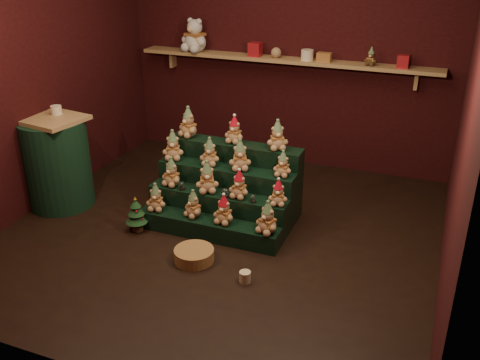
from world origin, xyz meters
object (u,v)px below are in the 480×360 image
at_px(brown_bear, 371,57).
at_px(white_bear, 195,31).
at_px(snow_globe_c, 253,199).
at_px(wicker_basket, 194,255).
at_px(snow_globe_b, 225,193).
at_px(side_table, 57,162).
at_px(mug_left, 187,257).
at_px(riser_tier_front, 208,228).
at_px(mug_right, 245,277).
at_px(mini_christmas_tree, 136,214).
at_px(snow_globe_a, 182,186).

bearing_deg(brown_bear, white_bear, -169.07).
relative_size(snow_globe_c, wicker_basket, 0.22).
distance_m(snow_globe_b, side_table, 1.85).
height_order(snow_globe_b, side_table, side_table).
bearing_deg(snow_globe_b, white_bear, 122.61).
distance_m(snow_globe_c, mug_left, 0.82).
relative_size(snow_globe_b, wicker_basket, 0.26).
xyz_separation_m(riser_tier_front, white_bear, (-1.05, 1.97, 1.48)).
bearing_deg(mug_left, side_table, 163.06).
relative_size(riser_tier_front, white_bear, 2.79).
bearing_deg(mug_right, riser_tier_front, 136.49).
xyz_separation_m(mini_christmas_tree, wicker_basket, (0.75, -0.28, -0.12)).
distance_m(mini_christmas_tree, mug_right, 1.35).
relative_size(snow_globe_c, brown_bear, 0.40).
height_order(mug_right, brown_bear, brown_bear).
height_order(wicker_basket, brown_bear, brown_bear).
height_order(white_bear, brown_bear, white_bear).
xyz_separation_m(mug_left, wicker_basket, (0.05, 0.05, 0.01)).
xyz_separation_m(wicker_basket, brown_bear, (1.02, 2.39, 1.36)).
height_order(snow_globe_a, snow_globe_b, snow_globe_b).
relative_size(riser_tier_front, side_table, 1.45).
height_order(snow_globe_b, mug_right, snow_globe_b).
bearing_deg(snow_globe_c, snow_globe_a, 180.00).
height_order(side_table, mug_left, side_table).
bearing_deg(mug_right, snow_globe_c, 105.73).
bearing_deg(mini_christmas_tree, side_table, 168.99).
height_order(mini_christmas_tree, white_bear, white_bear).
distance_m(side_table, mini_christmas_tree, 1.11).
relative_size(mini_christmas_tree, white_bear, 0.73).
relative_size(snow_globe_a, wicker_basket, 0.24).
distance_m(snow_globe_a, mug_left, 0.81).
bearing_deg(white_bear, snow_globe_c, -34.91).
bearing_deg(side_table, snow_globe_b, 11.79).
height_order(riser_tier_front, wicker_basket, riser_tier_front).
xyz_separation_m(snow_globe_a, mug_left, (0.36, -0.64, -0.35)).
bearing_deg(mug_left, brown_bear, 66.49).
relative_size(riser_tier_front, brown_bear, 7.32).
distance_m(snow_globe_b, snow_globe_c, 0.28).
bearing_deg(brown_bear, snow_globe_b, -107.27).
bearing_deg(mug_right, wicker_basket, 165.83).
bearing_deg(snow_globe_b, mini_christmas_tree, -158.77).
relative_size(side_table, white_bear, 1.93).
relative_size(snow_globe_b, white_bear, 0.18).
xyz_separation_m(white_bear, brown_bear, (2.13, 0.00, -0.16)).
bearing_deg(riser_tier_front, wicker_basket, -82.40).
height_order(side_table, white_bear, white_bear).
bearing_deg(white_bear, mini_christmas_tree, -63.75).
xyz_separation_m(snow_globe_b, mug_left, (-0.09, -0.64, -0.36)).
bearing_deg(mug_left, mug_right, -7.99).
distance_m(wicker_basket, white_bear, 3.04).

